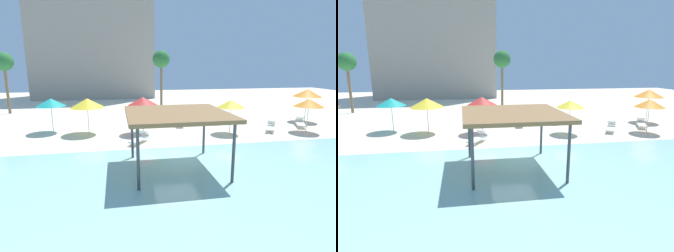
{
  "view_description": "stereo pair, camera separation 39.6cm",
  "coord_description": "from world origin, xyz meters",
  "views": [
    {
      "loc": [
        -3.27,
        -14.62,
        5.15
      ],
      "look_at": [
        -0.14,
        2.0,
        1.3
      ],
      "focal_mm": 29.18,
      "sensor_mm": 36.0,
      "label": 1
    },
    {
      "loc": [
        -2.88,
        -14.68,
        5.15
      ],
      "look_at": [
        -0.14,
        2.0,
        1.3
      ],
      "focal_mm": 29.18,
      "sensor_mm": 36.0,
      "label": 2
    }
  ],
  "objects": [
    {
      "name": "ground_plane",
      "position": [
        0.0,
        0.0,
        0.0
      ],
      "size": [
        80.0,
        80.0,
        0.0
      ],
      "primitive_type": "plane",
      "color": "beige"
    },
    {
      "name": "lagoon_water",
      "position": [
        0.0,
        -5.25,
        0.02
      ],
      "size": [
        44.0,
        13.5,
        0.04
      ],
      "primitive_type": "cube",
      "color": "#99D1C6",
      "rests_on": "ground"
    },
    {
      "name": "shade_pavilion",
      "position": [
        -0.46,
        -2.04,
        2.74
      ],
      "size": [
        4.82,
        4.82,
        2.9
      ],
      "color": "#42474C",
      "rests_on": "ground"
    },
    {
      "name": "beach_umbrella_yellow_0",
      "position": [
        5.13,
        4.45,
        2.24
      ],
      "size": [
        2.05,
        2.05,
        2.53
      ],
      "color": "silver",
      "rests_on": "ground"
    },
    {
      "name": "beach_umbrella_orange_1",
      "position": [
        11.17,
        3.74,
        2.25
      ],
      "size": [
        2.18,
        2.18,
        2.55
      ],
      "color": "silver",
      "rests_on": "ground"
    },
    {
      "name": "beach_umbrella_red_2",
      "position": [
        -1.37,
        5.64,
        2.45
      ],
      "size": [
        2.21,
        2.21,
        2.76
      ],
      "color": "silver",
      "rests_on": "ground"
    },
    {
      "name": "beach_umbrella_orange_3",
      "position": [
        13.72,
        7.35,
        2.59
      ],
      "size": [
        2.48,
        2.48,
        2.94
      ],
      "color": "silver",
      "rests_on": "ground"
    },
    {
      "name": "beach_umbrella_yellow_4",
      "position": [
        -5.45,
        6.28,
        2.32
      ],
      "size": [
        2.5,
        2.5,
        2.66
      ],
      "color": "silver",
      "rests_on": "ground"
    },
    {
      "name": "beach_umbrella_teal_6",
      "position": [
        -8.22,
        7.25,
        2.31
      ],
      "size": [
        2.18,
        2.18,
        2.61
      ],
      "color": "silver",
      "rests_on": "ground"
    },
    {
      "name": "lounge_chair_0",
      "position": [
        1.85,
        7.6,
        0.33
      ],
      "size": [
        0.74,
        1.93,
        0.74
      ],
      "rotation": [
        0.0,
        0.0,
        -1.64
      ],
      "color": "white",
      "rests_on": "ground"
    },
    {
      "name": "lounge_chair_1",
      "position": [
        5.08,
        8.09,
        0.33
      ],
      "size": [
        0.69,
        1.92,
        0.74
      ],
      "rotation": [
        0.0,
        0.0,
        -1.62
      ],
      "color": "white",
      "rests_on": "ground"
    },
    {
      "name": "lounge_chair_2",
      "position": [
        8.55,
        4.44,
        0.33
      ],
      "size": [
        1.57,
        1.9,
        0.74
      ],
      "rotation": [
        0.0,
        0.0,
        -2.17
      ],
      "color": "white",
      "rests_on": "ground"
    },
    {
      "name": "lounge_chair_3",
      "position": [
        -1.86,
        3.01,
        0.33
      ],
      "size": [
        1.55,
        1.91,
        0.74
      ],
      "rotation": [
        0.0,
        0.0,
        -2.16
      ],
      "color": "white",
      "rests_on": "ground"
    },
    {
      "name": "lounge_chair_4",
      "position": [
        11.81,
        5.35,
        0.33
      ],
      "size": [
        1.43,
        1.95,
        0.74
      ],
      "rotation": [
        0.0,
        0.0,
        -2.07
      ],
      "color": "white",
      "rests_on": "ground"
    },
    {
      "name": "palm_tree_0",
      "position": [
        -14.51,
        16.67,
        5.25
      ],
      "size": [
        1.9,
        1.9,
        6.35
      ],
      "color": "brown",
      "rests_on": "ground"
    },
    {
      "name": "palm_tree_1",
      "position": [
        1.7,
        15.85,
        5.5
      ],
      "size": [
        1.9,
        1.9,
        6.62
      ],
      "color": "brown",
      "rests_on": "ground"
    },
    {
      "name": "hotel_block_0",
      "position": [
        -6.42,
        31.17,
        10.47
      ],
      "size": [
        17.85,
        8.77,
        20.94
      ],
      "primitive_type": "cube",
      "color": "#9E9384",
      "rests_on": "ground"
    }
  ]
}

